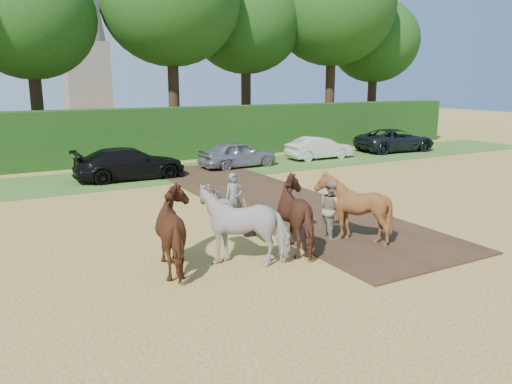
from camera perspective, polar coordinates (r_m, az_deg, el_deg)
ground at (r=13.18m, az=11.46°, el=-7.73°), size 120.00×120.00×0.00m
earth_strip at (r=19.48m, az=1.48°, el=-0.73°), size 4.50×17.00×0.05m
grass_verge at (r=25.11m, az=-9.66°, el=2.11°), size 50.00×5.00×0.03m
hedgerow at (r=29.14m, az=-12.77°, el=6.37°), size 46.00×1.60×3.00m
spectator_near at (r=14.65m, az=8.66°, el=-1.97°), size 0.81×0.96×1.75m
plough_team at (r=13.18m, az=1.91°, el=-2.99°), size 6.71×4.67×1.98m
parked_cars at (r=26.55m, az=-1.97°, el=4.38°), size 35.60×3.38×1.49m
treeline at (r=31.97m, az=-18.29°, el=20.03°), size 48.70×10.60×14.21m
church at (r=66.09m, az=-19.42°, el=19.98°), size 5.20×5.20×27.00m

